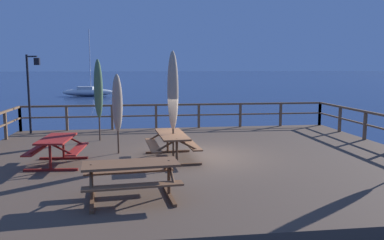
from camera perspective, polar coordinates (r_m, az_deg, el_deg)
The scene contains 11 objects.
ground_plane at distance 12.23m, azimuth 0.55°, elevation -8.51°, with size 600.00×600.00×0.00m, color navy.
wooden_deck at distance 12.13m, azimuth 0.55°, elevation -6.90°, with size 13.64×11.45×0.71m, color brown.
railing_waterside_far at distance 17.38m, azimuth -2.11°, elevation 1.26°, with size 13.44×0.10×1.09m.
picnic_table_mid_centre at distance 11.59m, azimuth -2.94°, elevation -2.95°, with size 1.54×2.20×0.78m.
picnic_table_back_left at distance 11.51m, azimuth -19.04°, elevation -3.50°, with size 1.51×1.79×0.78m.
picnic_table_mid_left at distance 8.20m, azimuth -8.87°, elevation -7.56°, with size 2.06×1.57×0.78m.
patio_umbrella_tall_mid_left at distance 11.40m, azimuth -2.79°, elevation 4.24°, with size 0.32×0.32×3.17m.
patio_umbrella_short_mid at distance 12.40m, azimuth -10.80°, elevation 2.40°, with size 0.32×0.32×2.50m.
patio_umbrella_tall_back_right at distance 14.74m, azimuth -13.45°, elevation 4.38°, with size 0.32×0.32×2.99m.
lamp_post_hooked at distance 17.08m, azimuth -22.28°, elevation 5.15°, with size 0.61×0.45×3.20m.
sailboat_distant at distance 47.83m, azimuth -14.86°, elevation 3.98°, with size 6.12×2.16×7.72m.
Camera 1 is at (-1.71, -11.61, 3.42)m, focal length 36.70 mm.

